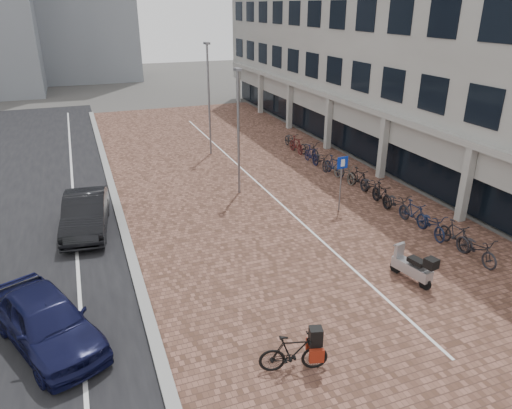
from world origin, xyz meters
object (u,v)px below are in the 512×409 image
Objects in this scene: hero_bike at (294,352)px; scooter_front at (412,266)px; car_dark at (86,214)px; car_navy at (46,321)px; parking_sign at (341,175)px.

scooter_front is at bearing -50.90° from hero_bike.
car_dark is 11.50m from hero_bike.
hero_bike is at bearing -59.83° from car_dark.
car_navy reaches higher than scooter_front.
parking_sign is at bearing -21.14° from hero_bike.
parking_sign reaches higher than scooter_front.
car_dark is 12.97m from scooter_front.
parking_sign is (10.89, -1.97, 0.99)m from car_dark.
parking_sign reaches higher than car_navy.
car_dark is at bearing 164.99° from parking_sign.
car_navy is 2.45× the size of hero_bike.
parking_sign is (12.21, 5.24, 0.98)m from car_navy.
car_navy is at bearing -161.51° from parking_sign.
scooter_front is 0.67× the size of parking_sign.
car_navy is 11.49m from scooter_front.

